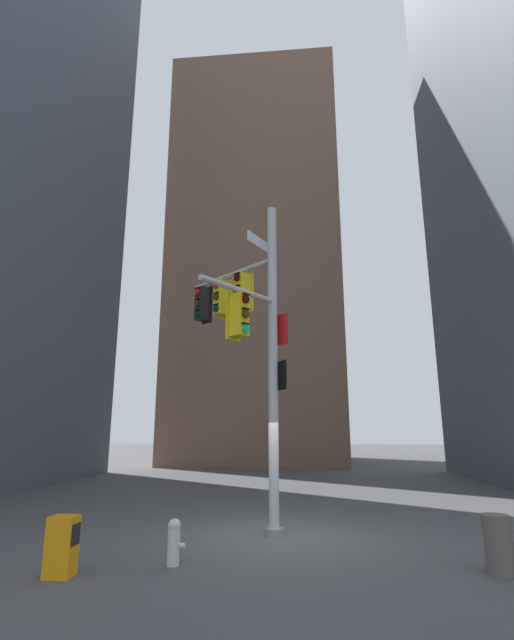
# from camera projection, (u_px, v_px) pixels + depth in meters

# --- Properties ---
(ground) EXTENTS (120.00, 120.00, 0.00)m
(ground) POSITION_uv_depth(u_px,v_px,m) (274.00, 536.00, 10.34)
(ground) COLOR #474749
(building_mid_block) EXTENTS (12.05, 12.05, 29.82)m
(building_mid_block) POSITION_uv_depth(u_px,v_px,m) (259.00, 268.00, 36.64)
(building_mid_block) COLOR brown
(building_mid_block) RESTS_ON ground
(signal_pole_assembly) EXTENTS (2.93, 4.39, 8.08)m
(signal_pole_assembly) POSITION_uv_depth(u_px,v_px,m) (246.00, 326.00, 11.93)
(signal_pole_assembly) COLOR #B2B2B5
(signal_pole_assembly) RESTS_ON ground
(fire_hydrant) EXTENTS (0.33, 0.23, 0.78)m
(fire_hydrant) POSITION_uv_depth(u_px,v_px,m) (174.00, 541.00, 8.17)
(fire_hydrant) COLOR silver
(fire_hydrant) RESTS_ON ground
(newspaper_box) EXTENTS (0.45, 0.36, 0.94)m
(newspaper_box) POSITION_uv_depth(u_px,v_px,m) (62.00, 546.00, 7.56)
(newspaper_box) COLOR orange
(newspaper_box) RESTS_ON ground
(trash_bin) EXTENTS (0.45, 0.45, 0.93)m
(trash_bin) POSITION_uv_depth(u_px,v_px,m) (498.00, 544.00, 7.71)
(trash_bin) COLOR #59514C
(trash_bin) RESTS_ON ground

